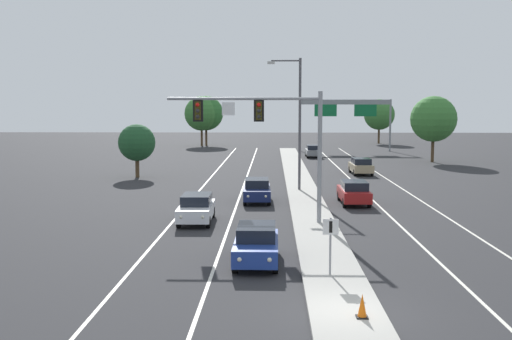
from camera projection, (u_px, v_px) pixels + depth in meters
ground_plane at (346, 314)px, 19.08m from camera, size 260.00×260.00×0.00m
median_island at (310, 212)px, 36.96m from camera, size 2.40×110.00×0.15m
lane_stripe_oncoming_center at (240, 196)px, 44.05m from camera, size 0.14×100.00×0.01m
lane_stripe_receding_center at (369, 196)px, 43.80m from camera, size 0.14×100.00×0.01m
edge_stripe_left at (195, 196)px, 44.14m from camera, size 0.14×100.00×0.01m
edge_stripe_right at (414, 196)px, 43.71m from camera, size 0.14×100.00×0.01m
overhead_signal_mast at (270, 128)px, 32.83m from camera, size 8.45×0.44×7.20m
median_sign_post at (330, 237)px, 22.84m from camera, size 0.60×0.10×2.20m
street_lamp_median at (297, 116)px, 45.76m from camera, size 2.58×0.28×10.00m
car_oncoming_blue at (256, 244)px, 25.17m from camera, size 1.85×4.48×1.58m
car_oncoming_white at (196, 208)px, 33.97m from camera, size 1.88×4.49×1.58m
car_oncoming_navy at (257, 190)px, 41.22m from camera, size 1.91×4.50×1.58m
car_receding_red at (354, 192)px, 40.28m from camera, size 1.84×4.48×1.58m
car_receding_tan at (361, 166)px, 57.70m from camera, size 1.89×4.50×1.58m
car_receding_grey at (313, 151)px, 76.85m from camera, size 1.86×4.49×1.58m
traffic_cone_median_nose at (362, 306)px, 18.27m from camera, size 0.36×0.36×0.74m
highway_sign_gantry at (345, 109)px, 86.75m from camera, size 13.28×0.42×7.50m
tree_far_right_b at (379, 115)px, 104.64m from camera, size 5.33×5.33×7.71m
tree_far_left_b at (206, 113)px, 98.90m from camera, size 5.65×5.65×8.18m
tree_far_right_c at (434, 119)px, 69.86m from camera, size 5.33×5.33×7.71m
tree_far_left_c at (137, 143)px, 55.09m from camera, size 3.39×3.39×4.90m
tree_far_left_a at (202, 114)px, 98.21m from camera, size 5.61×5.61×8.12m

